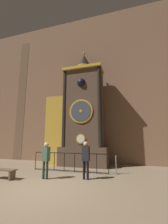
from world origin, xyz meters
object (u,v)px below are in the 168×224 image
object	(u,v)px
clock_tower	(78,117)
visitor_far	(86,156)
visitor_near	(46,156)
stanchion_post	(116,168)
visitor_bench	(3,172)

from	to	relation	value
clock_tower	visitor_far	size ratio (longest dim) A/B	5.07
visitor_near	stanchion_post	distance (m)	3.72
visitor_far	stanchion_post	size ratio (longest dim) A/B	1.79
clock_tower	visitor_near	distance (m)	4.59
clock_tower	visitor_near	bearing A→B (deg)	-93.84
visitor_near	visitor_bench	distance (m)	2.07
stanchion_post	visitor_bench	world-z (taller)	stanchion_post
visitor_near	visitor_far	bearing A→B (deg)	29.09
clock_tower	stanchion_post	world-z (taller)	clock_tower
clock_tower	visitor_far	distance (m)	4.46
visitor_near	visitor_far	xyz separation A→B (m)	(1.83, 0.48, 0.03)
visitor_bench	visitor_near	bearing A→B (deg)	16.76
visitor_near	visitor_far	distance (m)	1.89
clock_tower	visitor_near	size ratio (longest dim) A/B	5.19
visitor_near	stanchion_post	size ratio (longest dim) A/B	1.75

